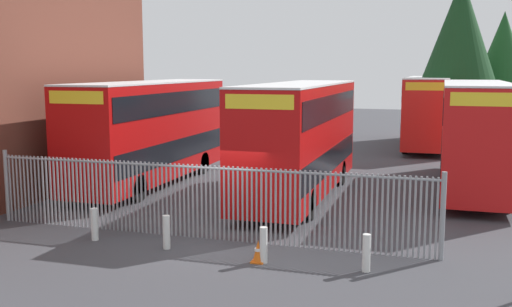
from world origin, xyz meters
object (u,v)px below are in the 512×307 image
Objects in this scene: bollard_near_left at (95,224)px; bollard_center_front at (167,232)px; double_decker_bus_behind_fence_right at (475,132)px; traffic_cone_by_gate at (258,251)px; bollard_far_right at (366,253)px; double_decker_bus_far_back at (427,109)px; bollard_near_right at (264,245)px; double_decker_bus_behind_fence_left at (300,135)px; double_decker_bus_near_gate at (151,128)px.

bollard_center_front is (2.38, -0.14, 0.00)m from bollard_near_left.
double_decker_bus_behind_fence_right is 12.96m from traffic_cone_by_gate.
bollard_near_left is 7.92m from bollard_far_right.
double_decker_bus_behind_fence_right and double_decker_bus_far_back have the same top height.
bollard_center_front is 2.80m from traffic_cone_by_gate.
bollard_far_right is at bearing -104.48° from double_decker_bus_behind_fence_right.
double_decker_bus_behind_fence_right reaches higher than bollard_far_right.
double_decker_bus_behind_fence_right is 14.09m from bollard_center_front.
bollard_near_right reaches higher than traffic_cone_by_gate.
double_decker_bus_behind_fence_right is at bearing -80.61° from double_decker_bus_far_back.
bollard_near_left reaches higher than traffic_cone_by_gate.
double_decker_bus_behind_fence_right is at bearing 52.72° from bollard_center_front.
bollard_near_left is at bearing -120.05° from double_decker_bus_behind_fence_left.
double_decker_bus_far_back is at bearing 99.39° from double_decker_bus_behind_fence_right.
double_decker_bus_far_back is at bearing 55.68° from double_decker_bus_near_gate.
bollard_near_right is (-5.53, -11.45, -1.95)m from double_decker_bus_behind_fence_right.
double_decker_bus_behind_fence_left is 8.35m from traffic_cone_by_gate.
double_decker_bus_behind_fence_right is 11.38× the size of bollard_near_right.
double_decker_bus_near_gate is 9.79m from bollard_center_front.
traffic_cone_by_gate is (-2.76, -0.13, -0.19)m from bollard_far_right.
double_decker_bus_behind_fence_left is 8.92m from bollard_near_left.
bollard_far_right is (-2.92, -11.32, -1.95)m from double_decker_bus_behind_fence_right.
double_decker_bus_far_back is 25.84m from bollard_near_left.
bollard_far_right is at bearing -2.28° from bollard_center_front.
bollard_near_right is (2.92, -0.35, 0.00)m from bollard_center_front.
bollard_near_left is 1.00× the size of bollard_far_right.
double_decker_bus_far_back is at bearing 82.36° from bollard_near_right.
double_decker_bus_behind_fence_left is 18.32× the size of traffic_cone_by_gate.
double_decker_bus_behind_fence_left is at bearing 95.62° from traffic_cone_by_gate.
bollard_far_right is at bearing -2.65° from bollard_near_left.
traffic_cone_by_gate is at bearing -116.38° from double_decker_bus_behind_fence_right.
bollard_near_left is at bearing -109.55° from double_decker_bus_far_back.
double_decker_bus_behind_fence_left is 17.28m from double_decker_bus_far_back.
bollard_near_right is 0.24m from traffic_cone_by_gate.
double_decker_bus_near_gate is at bearing 106.04° from bollard_near_left.
double_decker_bus_behind_fence_left reaches higher than bollard_center_front.
double_decker_bus_far_back is 25.29m from bollard_center_front.
double_decker_bus_near_gate reaches higher than bollard_far_right.
bollard_near_right is at bearing -177.14° from bollard_far_right.
double_decker_bus_behind_fence_left is 7.32m from double_decker_bus_behind_fence_right.
double_decker_bus_near_gate is 1.00× the size of double_decker_bus_behind_fence_left.
double_decker_bus_near_gate and double_decker_bus_behind_fence_right have the same top height.
double_decker_bus_near_gate is 1.00× the size of double_decker_bus_far_back.
traffic_cone_by_gate is at bearing -49.18° from double_decker_bus_near_gate.
traffic_cone_by_gate is at bearing -177.33° from bollard_far_right.
double_decker_bus_behind_fence_left is at bearing 59.95° from bollard_near_left.
double_decker_bus_near_gate is at bearing -168.18° from double_decker_bus_behind_fence_right.
bollard_near_right is at bearing -6.85° from bollard_center_front.
double_decker_bus_far_back reaches higher than bollard_center_front.
double_decker_bus_behind_fence_right is at bearing 11.82° from double_decker_bus_near_gate.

